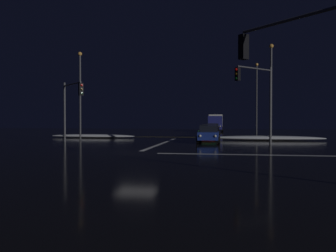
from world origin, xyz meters
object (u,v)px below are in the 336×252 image
at_px(sedan_black, 213,129).
at_px(sedan_orange, 212,128).
at_px(sedan_green, 208,132).
at_px(traffic_signal_nw, 72,100).
at_px(traffic_signal_se, 295,62).
at_px(streetlamp_right_far, 257,94).
at_px(streetlamp_left_near, 80,89).
at_px(sedan_blue, 209,134).
at_px(traffic_signal_ne, 258,90).
at_px(box_truck, 216,122).
at_px(streetlamp_right_near, 271,86).
at_px(sedan_red, 209,130).

bearing_deg(sedan_black, sedan_orange, 92.87).
height_order(sedan_green, sedan_black, same).
height_order(traffic_signal_nw, traffic_signal_se, traffic_signal_se).
bearing_deg(streetlamp_right_far, sedan_green, -113.98).
relative_size(traffic_signal_se, streetlamp_left_near, 0.64).
bearing_deg(sedan_blue, streetlamp_right_far, 73.16).
height_order(traffic_signal_ne, streetlamp_right_far, streetlamp_right_far).
height_order(sedan_blue, box_truck, box_truck).
distance_m(traffic_signal_ne, traffic_signal_se, 16.29).
relative_size(sedan_blue, streetlamp_right_near, 0.45).
height_order(streetlamp_right_near, streetlamp_left_near, streetlamp_right_near).
distance_m(sedan_orange, streetlamp_left_near, 24.79).
bearing_deg(streetlamp_left_near, box_truck, 63.10).
xyz_separation_m(traffic_signal_nw, streetlamp_right_near, (18.22, 6.49, 1.65)).
relative_size(sedan_black, streetlamp_right_far, 0.42).
bearing_deg(streetlamp_left_near, sedan_black, 46.68).
bearing_deg(streetlamp_left_near, sedan_orange, 55.85).
height_order(sedan_green, streetlamp_right_far, streetlamp_right_far).
xyz_separation_m(sedan_green, sedan_black, (0.09, 13.09, 0.00)).
bearing_deg(traffic_signal_se, sedan_black, 96.46).
bearing_deg(sedan_black, traffic_signal_nw, -119.31).
xyz_separation_m(sedan_orange, traffic_signal_ne, (4.65, -26.55, 3.76)).
bearing_deg(traffic_signal_se, box_truck, 94.73).
relative_size(sedan_black, streetlamp_right_near, 0.45).
relative_size(sedan_green, box_truck, 0.52).
distance_m(sedan_orange, streetlamp_right_far, 9.27).
height_order(sedan_orange, streetlamp_left_near, streetlamp_left_near).
bearing_deg(sedan_red, sedan_black, 87.86).
relative_size(sedan_green, traffic_signal_nw, 0.77).
relative_size(sedan_orange, streetlamp_right_near, 0.45).
bearing_deg(sedan_red, traffic_signal_ne, -72.58).
relative_size(sedan_blue, box_truck, 0.52).
xyz_separation_m(sedan_green, streetlamp_left_near, (-13.85, -1.69, 4.67)).
xyz_separation_m(traffic_signal_ne, streetlamp_left_near, (-18.32, 6.40, 0.90)).
bearing_deg(traffic_signal_nw, streetlamp_right_far, 50.99).
bearing_deg(sedan_red, sedan_green, -88.67).
bearing_deg(streetlamp_right_far, sedan_red, -130.41).
bearing_deg(sedan_green, streetlamp_right_near, -14.87).
height_order(traffic_signal_ne, streetlamp_left_near, streetlamp_left_near).
distance_m(sedan_blue, sedan_red, 12.22).
bearing_deg(traffic_signal_nw, traffic_signal_se, -45.00).
distance_m(sedan_black, streetlamp_left_near, 20.85).
bearing_deg(streetlamp_right_near, streetlamp_left_near, 180.00).
height_order(sedan_blue, traffic_signal_se, traffic_signal_se).
distance_m(sedan_red, streetlamp_right_near, 11.60).
height_order(sedan_red, sedan_black, same).
xyz_separation_m(traffic_signal_se, streetlamp_right_near, (2.04, 22.68, 1.31)).
xyz_separation_m(sedan_red, traffic_signal_se, (4.48, -31.02, 3.44)).
height_order(streetlamp_right_far, streetlamp_right_near, streetlamp_right_far).
height_order(sedan_black, streetlamp_left_near, streetlamp_left_near).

